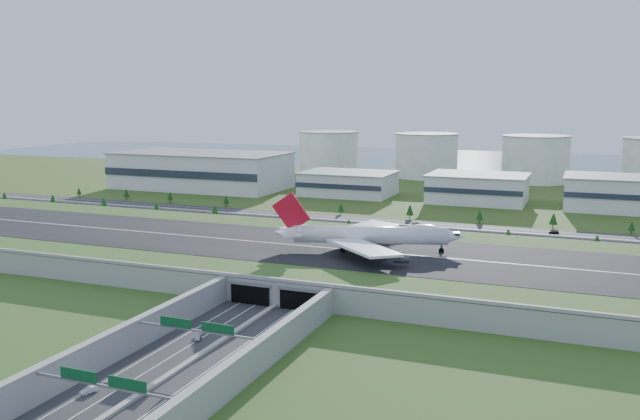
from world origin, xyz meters
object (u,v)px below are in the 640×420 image
at_px(car_0, 198,337).
at_px(car_7, 416,223).
at_px(fuel_tank_a, 329,153).
at_px(car_4, 125,208).
at_px(car_1, 90,390).
at_px(car_5, 554,232).
at_px(car_2, 261,343).
at_px(boeing_747, 369,235).

bearing_deg(car_0, car_7, 66.37).
xyz_separation_m(fuel_tank_a, car_4, (-42.37, -222.88, -16.68)).
relative_size(car_0, car_1, 0.95).
xyz_separation_m(car_4, car_5, (236.85, 14.70, 0.06)).
xyz_separation_m(car_2, car_4, (-173.37, 169.00, -0.07)).
bearing_deg(car_2, fuel_tank_a, -71.07).
xyz_separation_m(car_2, car_5, (63.48, 183.70, -0.01)).
height_order(boeing_747, car_7, boeing_747).
xyz_separation_m(fuel_tank_a, car_1, (108.81, -431.29, -16.68)).
bearing_deg(boeing_747, car_2, -108.79).
relative_size(car_0, car_2, 0.72).
height_order(boeing_747, car_5, boeing_747).
relative_size(boeing_747, car_2, 12.43).
xyz_separation_m(car_5, car_7, (-67.13, 0.67, -0.06)).
distance_m(car_1, car_4, 257.47).
bearing_deg(car_7, car_5, 88.90).
xyz_separation_m(fuel_tank_a, boeing_747, (133.96, -308.72, -3.29)).
bearing_deg(car_4, car_0, -120.84).
distance_m(car_2, car_7, 184.41).
distance_m(car_1, car_5, 238.99).
xyz_separation_m(boeing_747, car_0, (-20.60, -85.39, -13.41)).
height_order(fuel_tank_a, car_0, fuel_tank_a).
bearing_deg(car_7, car_1, -5.26).
bearing_deg(car_4, car_1, -127.17).
distance_m(fuel_tank_a, car_7, 244.04).
bearing_deg(fuel_tank_a, car_2, -71.52).
bearing_deg(car_1, car_7, 105.69).
bearing_deg(boeing_747, car_4, 137.30).
bearing_deg(boeing_747, fuel_tank_a, 96.71).
distance_m(car_0, car_4, 231.46).
distance_m(boeing_747, car_4, 196.57).
distance_m(boeing_747, car_7, 102.31).
bearing_deg(car_7, car_0, -4.81).
bearing_deg(car_5, car_4, -104.45).
relative_size(fuel_tank_a, car_0, 12.47).
height_order(car_0, car_4, car_4).
relative_size(car_4, car_7, 0.86).
bearing_deg(car_0, car_1, -116.32).
bearing_deg(car_2, car_4, -43.82).
bearing_deg(car_0, car_5, 47.09).
bearing_deg(fuel_tank_a, car_7, -58.46).
height_order(car_2, car_4, car_2).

